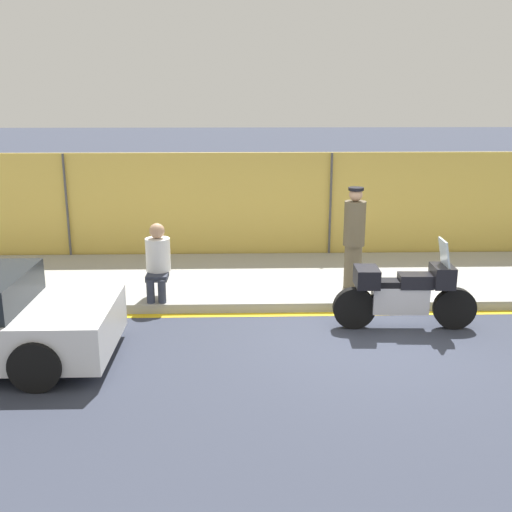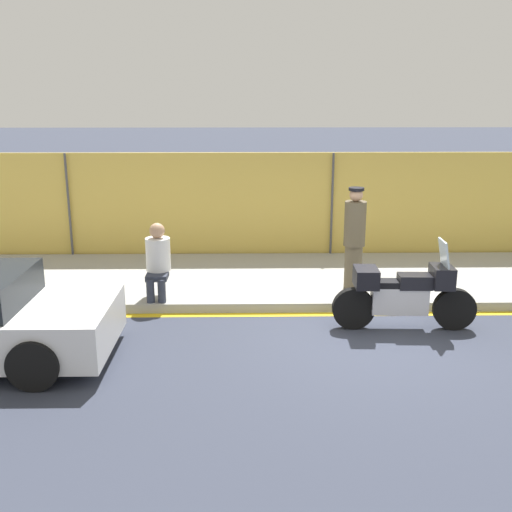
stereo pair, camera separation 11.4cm
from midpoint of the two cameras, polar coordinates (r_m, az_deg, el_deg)
The scene contains 7 objects.
ground_plane at distance 9.61m, azimuth 10.96°, elevation -7.40°, with size 120.00×120.00×0.00m, color #333847.
sidewalk at distance 12.06m, azimuth 8.43°, elevation -2.16°, with size 43.07×3.37×0.17m.
curb_paint_stripe at distance 10.44m, azimuth 9.95°, elevation -5.48°, with size 43.07×0.18×0.01m.
storefront_fence at distance 13.50m, azimuth 7.42°, elevation 4.65°, with size 40.92×0.17×2.41m.
motorcycle at distance 9.77m, azimuth 14.19°, elevation -3.50°, with size 2.28×0.55×1.47m.
officer_standing at distance 11.02m, azimuth 9.64°, elevation 1.76°, with size 0.39×0.39×1.87m.
person_seated_on_curb at distance 10.62m, azimuth -9.04°, elevation -0.09°, with size 0.43×0.70×1.31m.
Camera 2 is at (-1.90, -8.67, 3.64)m, focal length 42.00 mm.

